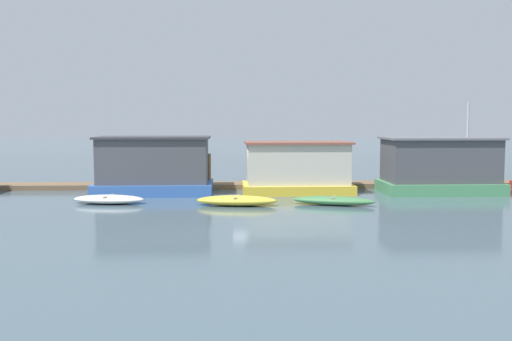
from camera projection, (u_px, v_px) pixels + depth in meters
name	position (u px, v px, depth m)	size (l,w,h in m)	color
ground_plane	(255.00, 193.00, 32.53)	(200.00, 200.00, 0.00)	#475B66
dock_walkway	(253.00, 185.00, 35.37)	(51.00, 2.07, 0.30)	brown
houseboat_blue	(154.00, 166.00, 32.45)	(6.59, 3.92, 3.25)	#3866B7
houseboat_yellow	(297.00, 168.00, 32.76)	(6.25, 3.49, 2.95)	gold
houseboat_green	(440.00, 166.00, 32.66)	(6.60, 3.63, 5.20)	#4C9360
dinghy_white	(109.00, 199.00, 28.55)	(3.76, 1.98, 0.43)	white
dinghy_yellow	(237.00, 200.00, 27.89)	(4.09, 1.93, 0.49)	yellow
dinghy_green	(334.00, 201.00, 28.00)	(4.15, 2.22, 0.44)	#47844C
mooring_post_far_left	(403.00, 179.00, 34.48)	(0.26, 0.26, 1.28)	#846B4C
mooring_post_near_right	(209.00, 172.00, 33.88)	(0.21, 0.21, 2.19)	brown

